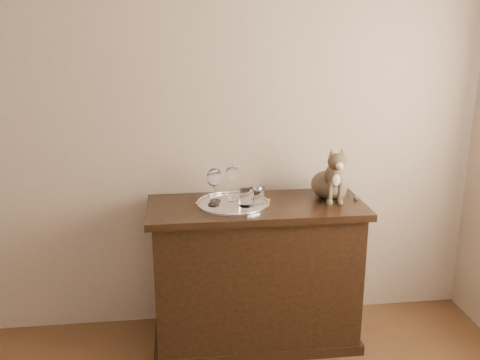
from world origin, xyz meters
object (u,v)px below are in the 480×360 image
object	(u,v)px
wine_glass_a	(215,185)
tumbler_c	(257,196)
wine_glass_b	(232,182)
sideboard	(256,274)
tray	(233,204)
tumbler_a	(246,198)
cat	(330,171)
wine_glass_c	(214,187)

from	to	relation	value
wine_glass_a	tumbler_c	bearing A→B (deg)	-16.51
wine_glass_a	wine_glass_b	distance (m)	0.10
sideboard	wine_glass_b	xyz separation A→B (m)	(-0.12, 0.08, 0.53)
tray	tumbler_a	bearing A→B (deg)	-32.43
tray	tumbler_a	size ratio (longest dim) A/B	4.38
tumbler_c	cat	distance (m)	0.44
sideboard	tumbler_c	world-z (taller)	tumbler_c
tumbler_c	cat	bearing A→B (deg)	10.26
tray	wine_glass_a	distance (m)	0.15
sideboard	wine_glass_c	size ratio (longest dim) A/B	5.95
wine_glass_b	tumbler_c	size ratio (longest dim) A/B	2.23
tumbler_c	tumbler_a	bearing A→B (deg)	-155.06
wine_glass_b	tumbler_c	bearing A→B (deg)	-35.28
wine_glass_b	tumbler_c	xyz separation A→B (m)	(0.13, -0.09, -0.06)
tumbler_a	sideboard	bearing A→B (deg)	35.91
wine_glass_b	tumbler_a	distance (m)	0.15
wine_glass_a	tumbler_a	world-z (taller)	wine_glass_a
sideboard	wine_glass_b	distance (m)	0.55
sideboard	tray	world-z (taller)	tray
tray	wine_glass_c	distance (m)	0.15
sideboard	tumbler_c	size ratio (longest dim) A/B	13.40
wine_glass_a	tumbler_a	bearing A→B (deg)	-30.69
tray	wine_glass_b	xyz separation A→B (m)	(0.00, 0.08, 0.10)
wine_glass_c	tumbler_c	world-z (taller)	wine_glass_c
cat	tray	bearing A→B (deg)	-174.71
sideboard	wine_glass_c	bearing A→B (deg)	-178.79
cat	wine_glass_c	bearing A→B (deg)	-175.37
wine_glass_a	wine_glass_c	size ratio (longest dim) A/B	0.96
wine_glass_a	wine_glass_b	bearing A→B (deg)	13.10
sideboard	cat	distance (m)	0.72
wine_glass_a	tray	bearing A→B (deg)	-29.38
cat	tumbler_a	bearing A→B (deg)	-168.90
tumbler_c	sideboard	bearing A→B (deg)	99.78
wine_glass_c	cat	distance (m)	0.67
tray	wine_glass_a	xyz separation A→B (m)	(-0.09, 0.05, 0.10)
wine_glass_c	tumbler_c	xyz separation A→B (m)	(0.24, -0.01, -0.06)
tray	tumbler_c	distance (m)	0.14
wine_glass_b	cat	distance (m)	0.55
tumbler_c	cat	world-z (taller)	cat
wine_glass_c	wine_glass_b	bearing A→B (deg)	35.78
wine_glass_a	sideboard	bearing A→B (deg)	-13.20
cat	wine_glass_b	bearing A→B (deg)	177.50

